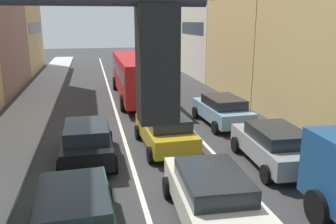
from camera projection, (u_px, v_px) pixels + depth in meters
sidewalk_left at (30, 110)px, 21.12m from camera, size 2.60×64.00×0.14m
lane_stripe_left at (114, 107)px, 22.17m from camera, size 0.16×60.00×0.01m
lane_stripe_right at (167, 104)px, 22.87m from camera, size 0.16×60.00×0.01m
building_row_right at (273, 12)px, 25.15m from camera, size 7.20×43.90×13.78m
sedan_centre_lane_second at (211, 194)px, 9.37m from camera, size 2.23×4.38×1.49m
wagon_left_lane_second at (74, 215)px, 8.34m from camera, size 2.22×4.38×1.49m
hatchback_centre_lane_third at (165, 130)px, 14.80m from camera, size 2.18×4.36×1.49m
sedan_left_lane_third at (87, 141)px, 13.52m from camera, size 2.07×4.30×1.49m
sedan_right_lane_behind_truck at (274, 145)px, 13.06m from camera, size 2.24×4.39×1.49m
wagon_right_lane_far at (222, 110)px, 18.22m from camera, size 2.19×4.36×1.49m
bus_mid_queue_primary at (137, 74)px, 23.97m from camera, size 2.83×10.51×2.90m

